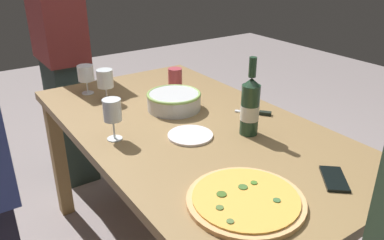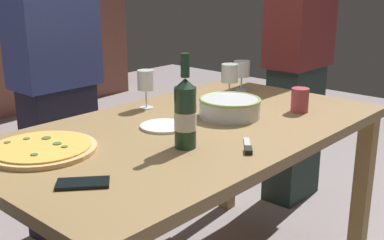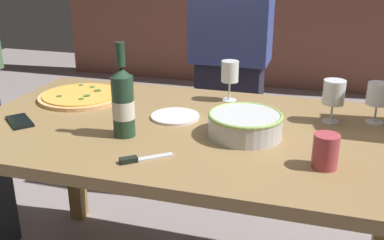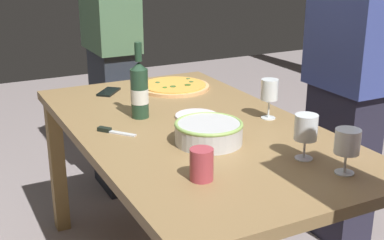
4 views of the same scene
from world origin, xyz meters
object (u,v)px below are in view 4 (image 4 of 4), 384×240
at_px(wine_glass_by_bottle, 347,144).
at_px(side_plate, 197,116).
at_px(person_guest_left, 347,83).
at_px(cell_phone, 109,92).
at_px(pizza, 174,86).
at_px(serving_bowl, 209,132).
at_px(dining_table, 192,147).
at_px(cup_amber, 202,164).
at_px(wine_bottle, 139,90).
at_px(person_guest_right, 111,44).
at_px(wine_glass_far_left, 269,92).
at_px(pizza_knife, 112,131).
at_px(wine_glass_near_pizza, 306,130).

bearing_deg(wine_glass_by_bottle, side_plate, -167.30).
bearing_deg(person_guest_left, cell_phone, -32.50).
height_order(pizza, serving_bowl, serving_bowl).
height_order(dining_table, side_plate, side_plate).
height_order(cup_amber, cell_phone, cup_amber).
bearing_deg(cell_phone, person_guest_left, 11.12).
distance_m(pizza, side_plate, 0.47).
xyz_separation_m(wine_bottle, cup_amber, (0.65, -0.06, -0.07)).
distance_m(person_guest_left, person_guest_right, 1.33).
bearing_deg(dining_table, wine_bottle, -143.30).
bearing_deg(wine_glass_far_left, side_plate, -120.06).
bearing_deg(serving_bowl, pizza, 164.29).
bearing_deg(wine_glass_far_left, wine_glass_by_bottle, -9.99).
relative_size(dining_table, pizza, 4.52).
xyz_separation_m(wine_bottle, person_guest_right, (-0.90, 0.18, 0.02)).
relative_size(wine_glass_far_left, side_plate, 0.92).
bearing_deg(person_guest_right, pizza_knife, -16.98).
xyz_separation_m(dining_table, serving_bowl, (0.20, -0.03, 0.14)).
distance_m(pizza_knife, person_guest_right, 1.09).
height_order(side_plate, person_guest_left, person_guest_left).
bearing_deg(cup_amber, wine_bottle, 175.03).
bearing_deg(wine_glass_near_pizza, wine_glass_far_left, 161.10).
bearing_deg(wine_glass_near_pizza, dining_table, -158.56).
distance_m(wine_glass_near_pizza, cup_amber, 0.39).
relative_size(pizza_knife, person_guest_right, 0.08).
relative_size(wine_glass_near_pizza, person_guest_right, 0.09).
xyz_separation_m(person_guest_left, person_guest_right, (-1.05, -0.81, 0.08)).
bearing_deg(pizza, wine_glass_far_left, 13.96).
bearing_deg(wine_bottle, person_guest_right, 168.38).
relative_size(serving_bowl, person_guest_right, 0.14).
bearing_deg(pizza, side_plate, -13.45).
bearing_deg(wine_glass_far_left, cell_phone, -145.15).
height_order(pizza, wine_glass_far_left, wine_glass_far_left).
xyz_separation_m(dining_table, pizza_knife, (-0.07, -0.31, 0.10)).
xyz_separation_m(serving_bowl, pizza_knife, (-0.27, -0.28, -0.04)).
relative_size(dining_table, wine_glass_far_left, 9.56).
bearing_deg(pizza_knife, side_plate, 92.21).
relative_size(wine_glass_near_pizza, wine_glass_by_bottle, 1.06).
bearing_deg(side_plate, cup_amber, -26.26).
xyz_separation_m(pizza, wine_glass_far_left, (0.60, 0.15, 0.11)).
height_order(wine_glass_near_pizza, side_plate, wine_glass_near_pizza).
bearing_deg(pizza, cell_phone, -102.45).
xyz_separation_m(wine_bottle, pizza_knife, (0.12, -0.17, -0.11)).
xyz_separation_m(dining_table, cell_phone, (-0.61, -0.14, 0.10)).
bearing_deg(wine_glass_near_pizza, cell_phone, -163.05).
bearing_deg(wine_bottle, person_guest_left, 81.45).
bearing_deg(wine_glass_by_bottle, cell_phone, -163.28).
xyz_separation_m(side_plate, person_guest_left, (0.04, 0.79, 0.05)).
distance_m(dining_table, person_guest_right, 1.12).
distance_m(cup_amber, person_guest_left, 1.17).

